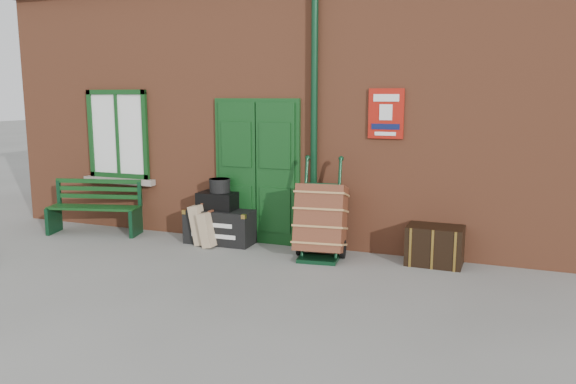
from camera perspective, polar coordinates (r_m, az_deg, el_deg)
The scene contains 10 objects.
ground at distance 7.59m, azimuth -5.64°, elevation -7.92°, with size 80.00×80.00×0.00m, color gray.
station_building at distance 10.47m, azimuth 2.94°, elevation 8.99°, with size 10.30×4.30×4.36m.
bench at distance 9.99m, azimuth -18.96°, elevation -1.32°, with size 1.58×0.83×0.94m.
houdini_trunk at distance 8.96m, azimuth -6.75°, elevation -3.41°, with size 1.07×0.59×0.54m, color black.
strongbox at distance 8.90m, azimuth -7.09°, elevation -0.86°, with size 0.59×0.43×0.27m, color black.
hatbox at distance 8.85m, azimuth -6.95°, elevation 0.66°, with size 0.32×0.32×0.21m, color black.
suitcase_back at distance 8.92m, azimuth -8.61°, elevation -3.18°, with size 0.18×0.44×0.62m, color tan.
suitcase_front at distance 8.76m, azimuth -7.90°, elevation -3.70°, with size 0.16×0.40×0.53m, color tan.
porter_trolley at distance 8.01m, azimuth 3.35°, elevation -2.89°, with size 0.77×0.82×1.42m.
dark_trunk at distance 7.99m, azimuth 14.69°, elevation -5.27°, with size 0.75×0.49×0.54m, color black.
Camera 1 is at (3.31, -6.44, 2.30)m, focal length 35.00 mm.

